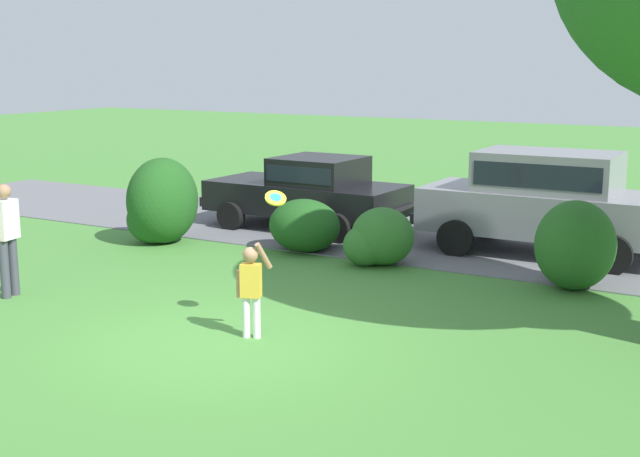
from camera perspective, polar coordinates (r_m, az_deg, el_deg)
ground_plane at (r=11.25m, az=-6.67°, el=-7.47°), size 80.00×80.00×0.00m
driveway_strip at (r=17.31m, az=7.60°, el=-0.85°), size 28.00×4.40×0.02m
shrub_near_tree at (r=17.21m, az=-10.50°, el=1.53°), size 1.33×1.52×1.69m
shrub_centre_left at (r=16.28m, az=-0.82°, el=0.18°), size 1.40×1.35×1.00m
shrub_centre at (r=15.19m, az=3.85°, el=-0.69°), size 1.19×1.12×1.03m
shrub_centre_right at (r=14.10m, az=16.50°, el=-1.06°), size 1.25×1.32×1.42m
parked_sedan at (r=18.30m, az=-0.66°, el=2.56°), size 4.43×2.16×1.56m
parked_suv at (r=16.40m, az=14.76°, el=2.00°), size 4.72×2.13×1.92m
child_thrower at (r=11.20m, az=-4.58°, el=-3.70°), size 0.39×0.36×1.29m
frisbee at (r=11.24m, az=-2.95°, el=2.02°), size 0.31×0.27×0.24m
adult_onlooker at (r=13.87m, az=-20.00°, el=-0.32°), size 0.28×0.52×1.74m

